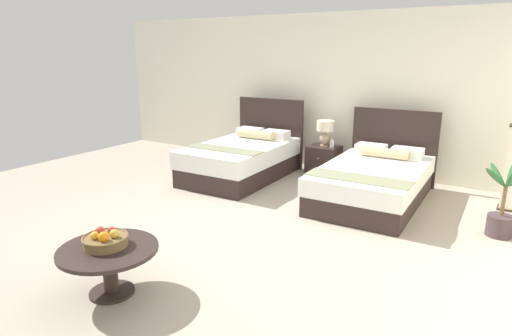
% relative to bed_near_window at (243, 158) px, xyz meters
% --- Properties ---
extents(ground_plane, '(9.94, 10.19, 0.02)m').
position_rel_bed_near_window_xyz_m(ground_plane, '(1.13, -1.90, -0.34)').
color(ground_plane, '#A59988').
extents(wall_back, '(9.94, 0.12, 2.73)m').
position_rel_bed_near_window_xyz_m(wall_back, '(1.13, 1.40, 1.04)').
color(wall_back, white).
rests_on(wall_back, ground).
extents(bed_near_window, '(1.34, 2.14, 1.25)m').
position_rel_bed_near_window_xyz_m(bed_near_window, '(0.00, 0.00, 0.00)').
color(bed_near_window, '#2D211E').
rests_on(bed_near_window, ground).
extents(bed_near_corner, '(1.38, 2.25, 1.20)m').
position_rel_bed_near_window_xyz_m(bed_near_corner, '(2.26, 0.01, -0.03)').
color(bed_near_corner, '#2D211E').
rests_on(bed_near_corner, ground).
extents(nightstand, '(0.52, 0.48, 0.49)m').
position_rel_bed_near_window_xyz_m(nightstand, '(1.08, 0.92, -0.08)').
color(nightstand, '#2D211E').
rests_on(nightstand, ground).
extents(table_lamp, '(0.30, 0.30, 0.44)m').
position_rel_bed_near_window_xyz_m(table_lamp, '(1.08, 0.94, 0.44)').
color(table_lamp, tan).
rests_on(table_lamp, nightstand).
extents(vase, '(0.08, 0.08, 0.13)m').
position_rel_bed_near_window_xyz_m(vase, '(1.23, 0.88, 0.23)').
color(vase, silver).
rests_on(vase, nightstand).
extents(coffee_table, '(0.86, 0.86, 0.44)m').
position_rel_bed_near_window_xyz_m(coffee_table, '(1.06, -3.70, 0.01)').
color(coffee_table, '#2D211E').
rests_on(coffee_table, ground).
extents(fruit_bowl, '(0.39, 0.39, 0.17)m').
position_rel_bed_near_window_xyz_m(fruit_bowl, '(1.02, -3.68, 0.17)').
color(fruit_bowl, brown).
rests_on(fruit_bowl, coffee_table).
extents(potted_palm, '(0.55, 0.58, 0.94)m').
position_rel_bed_near_window_xyz_m(potted_palm, '(3.89, -0.45, -0.06)').
color(potted_palm, '#433438').
rests_on(potted_palm, ground).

